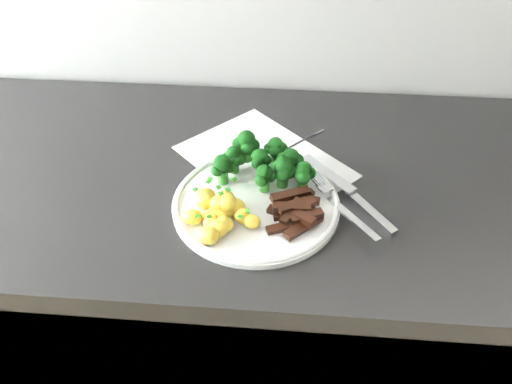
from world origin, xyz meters
TOP-DOWN VIEW (x-y plane):
  - counter at (-0.14, 1.68)m, footprint 2.32×0.58m
  - recipe_paper at (-0.10, 1.72)m, footprint 0.35×0.34m
  - plate at (-0.10, 1.60)m, footprint 0.27×0.27m
  - broccoli at (-0.09, 1.67)m, footprint 0.17×0.11m
  - potatoes at (-0.16, 1.56)m, footprint 0.12×0.12m
  - beef_strips at (-0.04, 1.57)m, footprint 0.09×0.12m
  - fork at (0.03, 1.59)m, footprint 0.11×0.16m
  - knife at (0.06, 1.62)m, footprint 0.15×0.18m

SIDE VIEW (x-z plane):
  - counter at x=-0.14m, z-range 0.00..0.87m
  - recipe_paper at x=-0.10m, z-range 0.87..0.87m
  - plate at x=-0.10m, z-range 0.87..0.89m
  - knife at x=0.06m, z-range 0.87..0.89m
  - fork at x=0.03m, z-range 0.88..0.90m
  - beef_strips at x=-0.04m, z-range 0.88..0.91m
  - potatoes at x=-0.16m, z-range 0.87..0.91m
  - broccoli at x=-0.09m, z-range 0.88..0.95m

